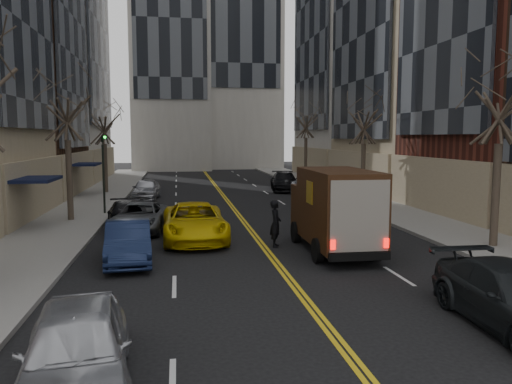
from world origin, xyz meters
TOP-DOWN VIEW (x-y plane):
  - sidewalk_left at (-9.00, 27.00)m, footprint 4.00×66.00m
  - sidewalk_right at (9.00, 27.00)m, footprint 4.00×66.00m
  - streetwall_right at (16.38, 32.20)m, footprint 12.26×49.00m
  - tree_lf_mid at (-8.80, 20.00)m, footprint 3.20×3.20m
  - tree_lf_far at (-8.80, 33.00)m, footprint 3.20×3.20m
  - tree_rt_near at (8.80, 11.00)m, footprint 3.20×3.20m
  - tree_rt_mid at (8.80, 25.00)m, footprint 3.20×3.20m
  - tree_rt_far at (8.80, 40.00)m, footprint 3.20×3.20m
  - traffic_signal at (-7.39, 22.00)m, footprint 0.29×0.26m
  - ups_truck at (2.51, 11.54)m, footprint 2.44×5.82m
  - taxi at (-2.68, 14.51)m, footprint 2.72×5.70m
  - pedestrian at (0.47, 12.76)m, footprint 0.59×0.77m
  - parked_lf_a at (-5.10, 2.06)m, footprint 2.36×4.68m
  - parked_lf_b at (-5.10, 11.16)m, footprint 1.88×4.43m
  - parked_lf_c at (-5.10, 16.92)m, footprint 2.68×4.98m
  - parked_lf_d at (-5.77, 17.69)m, footprint 2.35×4.60m
  - parked_lf_e at (-5.55, 29.08)m, footprint 2.04×4.40m
  - parked_rt_a at (6.30, 24.21)m, footprint 1.76×4.88m
  - parked_rt_b at (6.30, 28.46)m, footprint 2.34×4.92m
  - parked_rt_c at (5.23, 33.07)m, footprint 2.83×5.47m

SIDE VIEW (x-z plane):
  - sidewalk_left at x=-9.00m, z-range 0.00..0.15m
  - sidewalk_right at x=9.00m, z-range 0.00..0.15m
  - parked_lf_d at x=-5.77m, z-range 0.00..1.28m
  - parked_lf_c at x=-5.10m, z-range 0.00..1.33m
  - parked_rt_b at x=6.30m, z-range 0.00..1.36m
  - parked_lf_b at x=-5.10m, z-range 0.00..1.42m
  - parked_lf_e at x=-5.55m, z-range 0.00..1.46m
  - parked_rt_c at x=5.23m, z-range 0.00..1.52m
  - parked_lf_a at x=-5.10m, z-range 0.00..1.53m
  - taxi at x=-2.68m, z-range 0.00..1.57m
  - parked_rt_a at x=6.30m, z-range 0.00..1.60m
  - pedestrian at x=0.47m, z-range 0.00..1.88m
  - ups_truck at x=2.51m, z-range 0.01..3.18m
  - traffic_signal at x=-7.39m, z-range 0.47..5.17m
  - tree_lf_far at x=-8.80m, z-range 1.97..10.08m
  - tree_rt_mid at x=8.80m, z-range 2.01..10.33m
  - tree_rt_near at x=8.80m, z-range 2.10..10.81m
  - tree_lf_mid at x=-8.80m, z-range 2.14..11.05m
  - tree_rt_far at x=8.80m, z-range 2.19..11.29m
  - streetwall_right at x=16.38m, z-range -1.91..32.09m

